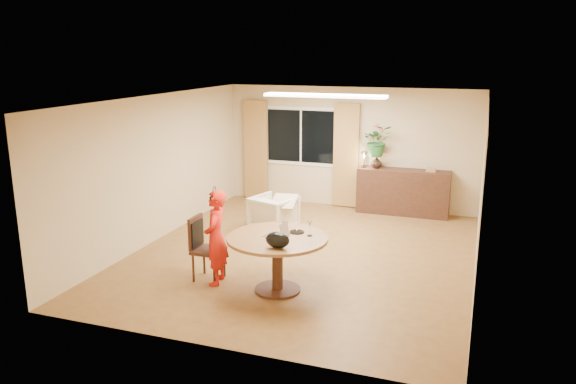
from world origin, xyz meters
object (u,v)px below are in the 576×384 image
object	(u,v)px
dining_table	(277,248)
child	(216,237)
sideboard	(403,192)
armchair	(274,214)
dining_chair	(208,249)

from	to	relation	value
dining_table	child	size ratio (longest dim) A/B	1.01
child	sideboard	bearing A→B (deg)	142.97
dining_table	armchair	world-z (taller)	dining_table
child	sideboard	world-z (taller)	child
armchair	dining_table	bearing A→B (deg)	128.99
dining_chair	sideboard	bearing A→B (deg)	63.50
dining_table	armchair	distance (m)	2.77
dining_chair	sideboard	world-z (taller)	dining_chair
dining_table	child	distance (m)	0.95
child	armchair	distance (m)	2.61
dining_table	dining_chair	size ratio (longest dim) A/B	1.48
dining_chair	sideboard	distance (m)	5.00
dining_table	armchair	xyz separation A→B (m)	(-1.02, 2.55, -0.29)
dining_chair	sideboard	size ratio (longest dim) A/B	0.51
sideboard	dining_table	bearing A→B (deg)	-103.87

